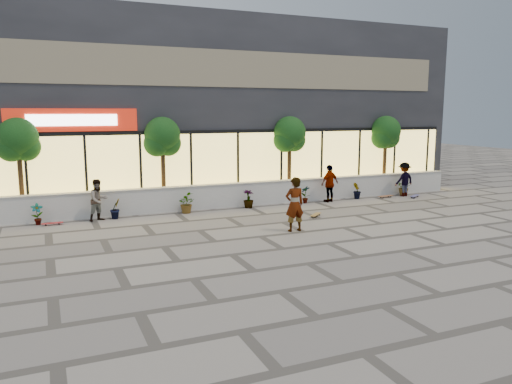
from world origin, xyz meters
name	(u,v)px	position (x,y,z in m)	size (l,w,h in m)	color
ground	(329,243)	(0.00, 0.00, 0.00)	(80.00, 80.00, 0.00)	gray
planter_wall	(246,194)	(0.00, 7.00, 0.52)	(22.00, 0.42, 1.04)	silver
retail_building	(207,109)	(0.00, 12.49, 4.25)	(24.00, 9.17, 8.50)	#24252A
shrub_a	(37,214)	(-8.50, 6.45, 0.41)	(0.43, 0.29, 0.81)	#123611
shrub_b	(115,208)	(-5.70, 6.45, 0.41)	(0.45, 0.36, 0.81)	#123611
shrub_c	(186,203)	(-2.90, 6.45, 0.41)	(0.73, 0.63, 0.81)	#123611
shrub_d	(248,199)	(-0.10, 6.45, 0.41)	(0.45, 0.45, 0.81)	#123611
shrub_e	(305,194)	(2.70, 6.45, 0.41)	(0.43, 0.29, 0.81)	#123611
shrub_f	(357,191)	(5.50, 6.45, 0.41)	(0.45, 0.36, 0.81)	#123611
shrub_g	(404,187)	(8.30, 6.45, 0.41)	(0.73, 0.63, 0.81)	#123611
tree_west	(18,142)	(-9.00, 7.70, 2.99)	(1.60, 1.50, 3.92)	#412E17
tree_midwest	(162,139)	(-3.50, 7.70, 2.99)	(1.60, 1.50, 3.92)	#412E17
tree_mideast	(290,136)	(2.50, 7.70, 2.99)	(1.60, 1.50, 3.92)	#412E17
tree_east	(386,134)	(8.00, 7.70, 2.99)	(1.60, 1.50, 3.92)	#412E17
skater_center	(295,204)	(-0.25, 1.88, 0.95)	(0.70, 0.46, 1.91)	white
skater_left	(99,200)	(-6.33, 6.30, 0.80)	(0.78, 0.61, 1.60)	tan
skater_right_near	(330,183)	(3.88, 6.30, 0.86)	(1.01, 0.42, 1.73)	white
skater_right_far	(404,179)	(8.10, 6.25, 0.83)	(1.08, 0.62, 1.67)	maroon
skateboard_center	(316,215)	(1.67, 3.71, 0.08)	(0.75, 0.70, 0.10)	brown
skateboard_left	(52,223)	(-8.00, 6.20, 0.07)	(0.75, 0.22, 0.09)	#AE2021
skateboard_right_near	(386,196)	(7.00, 6.20, 0.08)	(0.85, 0.32, 0.10)	brown
skateboard_right_far	(415,196)	(8.34, 5.70, 0.08)	(0.83, 0.62, 0.10)	#46457F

